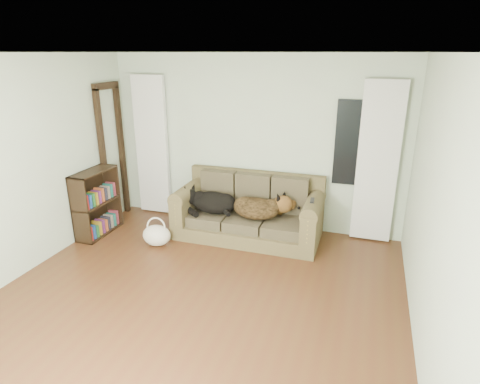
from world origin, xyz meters
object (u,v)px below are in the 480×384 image
(dog_shepherd, at_px, (259,208))
(tote_bag, at_px, (157,235))
(sofa, at_px, (248,208))
(dog_black_lab, at_px, (211,203))
(bookshelf, at_px, (97,202))

(dog_shepherd, xyz_separation_m, tote_bag, (-1.33, -0.62, -0.33))
(sofa, height_order, dog_shepherd, sofa)
(dog_shepherd, bearing_deg, dog_black_lab, 6.86)
(dog_shepherd, relative_size, bookshelf, 0.73)
(sofa, distance_m, dog_shepherd, 0.20)
(dog_black_lab, bearing_deg, dog_shepherd, 13.45)
(dog_shepherd, xyz_separation_m, bookshelf, (-2.35, -0.53, 0.01))
(bookshelf, bearing_deg, tote_bag, -8.03)
(tote_bag, bearing_deg, dog_black_lab, 46.82)
(dog_black_lab, relative_size, dog_shepherd, 1.00)
(bookshelf, bearing_deg, dog_shepherd, 9.71)
(sofa, bearing_deg, dog_black_lab, -174.26)
(sofa, bearing_deg, dog_shepherd, -17.07)
(sofa, height_order, bookshelf, bookshelf)
(sofa, relative_size, bookshelf, 2.13)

